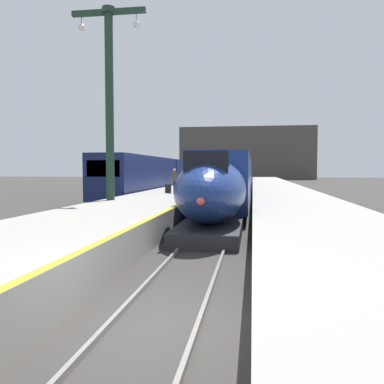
# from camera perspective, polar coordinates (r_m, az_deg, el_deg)

# --- Properties ---
(ground_plane) EXTENTS (260.00, 260.00, 0.00)m
(ground_plane) POSITION_cam_1_polar(r_m,az_deg,el_deg) (7.38, -5.25, -18.24)
(ground_plane) COLOR #33302D
(platform_left) EXTENTS (4.80, 110.00, 1.05)m
(platform_left) POSITION_cam_1_polar(r_m,az_deg,el_deg) (32.00, -1.74, -0.67)
(platform_left) COLOR gray
(platform_left) RESTS_ON ground
(platform_right) EXTENTS (4.80, 110.00, 1.05)m
(platform_right) POSITION_cam_1_polar(r_m,az_deg,el_deg) (31.58, 12.88, -0.80)
(platform_right) COLOR gray
(platform_right) RESTS_ON ground
(platform_left_safety_stripe) EXTENTS (0.20, 107.80, 0.01)m
(platform_left_safety_stripe) POSITION_cam_1_polar(r_m,az_deg,el_deg) (31.64, 2.33, 0.25)
(platform_left_safety_stripe) COLOR yellow
(platform_left_safety_stripe) RESTS_ON platform_left
(rail_main_left) EXTENTS (0.08, 110.00, 0.12)m
(rail_main_left) POSITION_cam_1_polar(r_m,az_deg,el_deg) (34.35, 4.51, -1.19)
(rail_main_left) COLOR slate
(rail_main_left) RESTS_ON ground
(rail_main_right) EXTENTS (0.08, 110.00, 0.12)m
(rail_main_right) POSITION_cam_1_polar(r_m,az_deg,el_deg) (34.28, 7.01, -1.21)
(rail_main_right) COLOR slate
(rail_main_right) RESTS_ON ground
(rail_secondary_left) EXTENTS (0.08, 110.00, 0.12)m
(rail_secondary_left) POSITION_cam_1_polar(r_m,az_deg,el_deg) (35.84, -8.52, -1.03)
(rail_secondary_left) COLOR slate
(rail_secondary_left) RESTS_ON ground
(rail_secondary_right) EXTENTS (0.08, 110.00, 0.12)m
(rail_secondary_right) POSITION_cam_1_polar(r_m,az_deg,el_deg) (35.43, -6.20, -1.06)
(rail_secondary_right) COLOR slate
(rail_secondary_right) RESTS_ON ground
(highspeed_train_main) EXTENTS (2.92, 75.36, 3.60)m
(highspeed_train_main) POSITION_cam_1_polar(r_m,az_deg,el_deg) (49.70, 6.64, 2.37)
(highspeed_train_main) COLOR navy
(highspeed_train_main) RESTS_ON ground
(regional_train_adjacent) EXTENTS (2.85, 36.60, 3.80)m
(regional_train_adjacent) POSITION_cam_1_polar(r_m,az_deg,el_deg) (44.71, -4.06, 2.49)
(regional_train_adjacent) COLOR #141E4C
(regional_train_adjacent) RESTS_ON ground
(station_column_mid) EXTENTS (4.00, 0.68, 10.12)m
(station_column_mid) POSITION_cam_1_polar(r_m,az_deg,el_deg) (22.54, -11.56, 14.34)
(station_column_mid) COLOR #1E3828
(station_column_mid) RESTS_ON platform_left
(passenger_near_edge) EXTENTS (0.23, 0.57, 1.69)m
(passenger_near_edge) POSITION_cam_1_polar(r_m,az_deg,el_deg) (27.88, -2.49, 1.87)
(passenger_near_edge) COLOR #23232D
(passenger_near_edge) RESTS_ON platform_left
(rolling_suitcase) EXTENTS (0.40, 0.22, 0.98)m
(rolling_suitcase) POSITION_cam_1_polar(r_m,az_deg,el_deg) (28.26, -3.37, 0.50)
(rolling_suitcase) COLOR black
(rolling_suitcase) RESTS_ON platform_left
(terminus_back_wall) EXTENTS (36.00, 2.00, 14.00)m
(terminus_back_wall) POSITION_cam_1_polar(r_m,az_deg,el_deg) (108.76, 7.70, 5.47)
(terminus_back_wall) COLOR #4C4742
(terminus_back_wall) RESTS_ON ground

